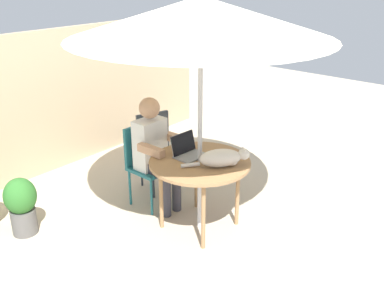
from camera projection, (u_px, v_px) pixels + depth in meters
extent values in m
plane|color=#BCAD93|center=(199.00, 225.00, 4.53)|extent=(14.00, 14.00, 0.00)
cube|color=tan|center=(60.00, 100.00, 5.59)|extent=(4.95, 0.08, 1.78)
cylinder|color=#9E754C|center=(200.00, 162.00, 4.25)|extent=(0.99, 0.99, 0.03)
cylinder|color=#9E754C|center=(196.00, 178.00, 4.75)|extent=(0.04, 0.04, 0.70)
cylinder|color=#9E754C|center=(161.00, 197.00, 4.37)|extent=(0.04, 0.04, 0.70)
cylinder|color=#9E754C|center=(203.00, 216.00, 4.04)|extent=(0.04, 0.04, 0.70)
cylinder|color=#9E754C|center=(238.00, 194.00, 4.42)|extent=(0.04, 0.04, 0.70)
cylinder|color=#B7B7BC|center=(200.00, 132.00, 4.13)|extent=(0.04, 0.04, 2.06)
cone|color=beige|center=(201.00, 17.00, 3.73)|extent=(2.35, 2.35, 0.35)
sphere|color=#B7B7BC|center=(201.00, 16.00, 3.73)|extent=(0.06, 0.06, 0.06)
cube|color=#1E606B|center=(151.00, 168.00, 4.77)|extent=(0.40, 0.40, 0.04)
cube|color=#1E606B|center=(139.00, 144.00, 4.79)|extent=(0.40, 0.04, 0.44)
cylinder|color=#1E606B|center=(152.00, 177.00, 5.08)|extent=(0.03, 0.03, 0.42)
cylinder|color=#1E606B|center=(130.00, 187.00, 4.84)|extent=(0.03, 0.03, 0.42)
cylinder|color=#1E606B|center=(152.00, 197.00, 4.64)|extent=(0.03, 0.03, 0.42)
cylinder|color=#1E606B|center=(173.00, 186.00, 4.88)|extent=(0.03, 0.03, 0.42)
cube|color=#33383F|center=(160.00, 155.00, 5.11)|extent=(0.51, 0.51, 0.04)
cube|color=#33383F|center=(153.00, 131.00, 5.17)|extent=(0.39, 0.17, 0.44)
cylinder|color=#33383F|center=(167.00, 164.00, 5.41)|extent=(0.03, 0.03, 0.42)
cylinder|color=#33383F|center=(142.00, 170.00, 5.26)|extent=(0.03, 0.03, 0.42)
cylinder|color=#33383F|center=(153.00, 181.00, 4.99)|extent=(0.03, 0.03, 0.42)
cylinder|color=#33383F|center=(180.00, 175.00, 5.14)|extent=(0.03, 0.03, 0.42)
cube|color=white|center=(150.00, 144.00, 4.66)|extent=(0.34, 0.20, 0.54)
sphere|color=tan|center=(149.00, 108.00, 4.50)|extent=(0.22, 0.22, 0.22)
cube|color=#383842|center=(155.00, 169.00, 4.60)|extent=(0.12, 0.30, 0.12)
cylinder|color=#383842|center=(166.00, 197.00, 4.62)|extent=(0.10, 0.10, 0.46)
cube|color=#383842|center=(166.00, 164.00, 4.71)|extent=(0.12, 0.30, 0.12)
cylinder|color=#383842|center=(177.00, 191.00, 4.73)|extent=(0.10, 0.10, 0.46)
cube|color=tan|center=(151.00, 150.00, 4.37)|extent=(0.08, 0.32, 0.08)
cube|color=tan|center=(178.00, 139.00, 4.65)|extent=(0.08, 0.32, 0.08)
cube|color=gray|center=(191.00, 156.00, 4.33)|extent=(0.31, 0.24, 0.02)
cube|color=black|center=(183.00, 143.00, 4.36)|extent=(0.30, 0.07, 0.20)
cube|color=gray|center=(183.00, 143.00, 4.36)|extent=(0.30, 0.07, 0.20)
ellipsoid|color=silver|center=(220.00, 158.00, 4.10)|extent=(0.43, 0.40, 0.17)
sphere|color=silver|center=(244.00, 154.00, 4.13)|extent=(0.11, 0.11, 0.11)
ellipsoid|color=white|center=(232.00, 161.00, 4.14)|extent=(0.17, 0.17, 0.09)
cylinder|color=silver|center=(190.00, 165.00, 4.10)|extent=(0.16, 0.14, 0.04)
cone|color=silver|center=(245.00, 151.00, 4.09)|extent=(0.04, 0.04, 0.03)
cone|color=silver|center=(243.00, 148.00, 4.14)|extent=(0.04, 0.04, 0.03)
cylinder|color=#595654|center=(24.00, 221.00, 4.36)|extent=(0.25, 0.25, 0.26)
ellipsoid|color=#2D6B28|center=(20.00, 196.00, 4.25)|extent=(0.31, 0.31, 0.37)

